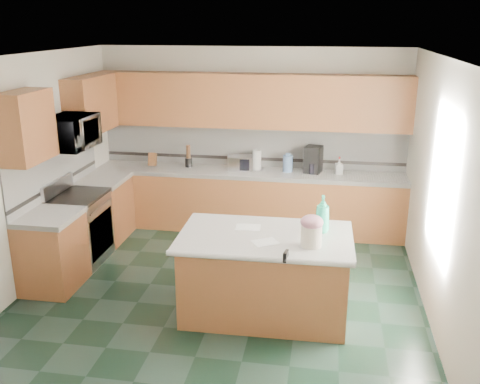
% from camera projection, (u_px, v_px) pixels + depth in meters
% --- Properties ---
extents(floor, '(4.60, 4.60, 0.00)m').
position_uv_depth(floor, '(223.00, 290.00, 6.35)').
color(floor, black).
rests_on(floor, ground).
extents(ceiling, '(4.60, 4.60, 0.00)m').
position_uv_depth(ceiling, '(220.00, 56.00, 5.52)').
color(ceiling, white).
rests_on(ceiling, ground).
extents(wall_back, '(4.60, 0.04, 2.70)m').
position_uv_depth(wall_back, '(252.00, 138.00, 8.11)').
color(wall_back, silver).
rests_on(wall_back, ground).
extents(wall_front, '(4.60, 0.04, 2.70)m').
position_uv_depth(wall_front, '(156.00, 274.00, 3.76)').
color(wall_front, silver).
rests_on(wall_front, ground).
extents(wall_left, '(0.04, 4.60, 2.70)m').
position_uv_depth(wall_left, '(29.00, 172.00, 6.30)').
color(wall_left, silver).
rests_on(wall_left, ground).
extents(wall_right, '(0.04, 4.60, 2.70)m').
position_uv_depth(wall_right, '(439.00, 192.00, 5.57)').
color(wall_right, silver).
rests_on(wall_right, ground).
extents(back_base_cab, '(4.60, 0.60, 0.86)m').
position_uv_depth(back_base_cab, '(248.00, 202.00, 8.09)').
color(back_base_cab, '#5A301A').
rests_on(back_base_cab, ground).
extents(back_countertop, '(4.60, 0.64, 0.06)m').
position_uv_depth(back_countertop, '(248.00, 173.00, 7.95)').
color(back_countertop, white).
rests_on(back_countertop, back_base_cab).
extents(back_upper_cab, '(4.60, 0.33, 0.78)m').
position_uv_depth(back_upper_cab, '(250.00, 101.00, 7.76)').
color(back_upper_cab, '#5A301A').
rests_on(back_upper_cab, wall_back).
extents(back_backsplash, '(4.60, 0.02, 0.63)m').
position_uv_depth(back_backsplash, '(251.00, 146.00, 8.12)').
color(back_backsplash, silver).
rests_on(back_backsplash, back_countertop).
extents(back_accent_band, '(4.60, 0.01, 0.05)m').
position_uv_depth(back_accent_band, '(251.00, 158.00, 8.17)').
color(back_accent_band, black).
rests_on(back_accent_band, back_countertop).
extents(left_base_cab_rear, '(0.60, 0.82, 0.86)m').
position_uv_depth(left_base_cab_rear, '(105.00, 210.00, 7.74)').
color(left_base_cab_rear, '#5A301A').
rests_on(left_base_cab_rear, ground).
extents(left_counter_rear, '(0.64, 0.82, 0.06)m').
position_uv_depth(left_counter_rear, '(102.00, 180.00, 7.60)').
color(left_counter_rear, white).
rests_on(left_counter_rear, left_base_cab_rear).
extents(left_base_cab_front, '(0.60, 0.72, 0.86)m').
position_uv_depth(left_base_cab_front, '(52.00, 253.00, 6.30)').
color(left_base_cab_front, '#5A301A').
rests_on(left_base_cab_front, ground).
extents(left_counter_front, '(0.64, 0.72, 0.06)m').
position_uv_depth(left_counter_front, '(48.00, 217.00, 6.16)').
color(left_counter_front, white).
rests_on(left_counter_front, left_base_cab_front).
extents(left_backsplash, '(0.02, 2.30, 0.63)m').
position_uv_depth(left_backsplash, '(55.00, 169.00, 6.85)').
color(left_backsplash, silver).
rests_on(left_backsplash, wall_left).
extents(left_accent_band, '(0.01, 2.30, 0.05)m').
position_uv_depth(left_accent_band, '(57.00, 184.00, 6.90)').
color(left_accent_band, black).
rests_on(left_accent_band, wall_left).
extents(left_upper_cab_rear, '(0.33, 1.09, 0.78)m').
position_uv_depth(left_upper_cab_rear, '(91.00, 104.00, 7.43)').
color(left_upper_cab_rear, '#5A301A').
rests_on(left_upper_cab_rear, wall_left).
extents(left_upper_cab_front, '(0.33, 0.72, 0.78)m').
position_uv_depth(left_upper_cab_front, '(26.00, 127.00, 5.86)').
color(left_upper_cab_front, '#5A301A').
rests_on(left_upper_cab_front, wall_left).
extents(range_body, '(0.60, 0.76, 0.88)m').
position_uv_depth(range_body, '(80.00, 230.00, 7.00)').
color(range_body, '#B7B7BC').
rests_on(range_body, ground).
extents(range_oven_door, '(0.02, 0.68, 0.55)m').
position_uv_depth(range_oven_door, '(101.00, 234.00, 6.96)').
color(range_oven_door, black).
rests_on(range_oven_door, range_body).
extents(range_cooktop, '(0.62, 0.78, 0.04)m').
position_uv_depth(range_cooktop, '(77.00, 196.00, 6.86)').
color(range_cooktop, black).
rests_on(range_cooktop, range_body).
extents(range_handle, '(0.02, 0.66, 0.02)m').
position_uv_depth(range_handle, '(101.00, 207.00, 6.84)').
color(range_handle, '#B7B7BC').
rests_on(range_handle, range_body).
extents(range_backguard, '(0.06, 0.76, 0.18)m').
position_uv_depth(range_backguard, '(57.00, 186.00, 6.86)').
color(range_backguard, '#B7B7BC').
rests_on(range_backguard, range_body).
extents(microwave, '(0.50, 0.73, 0.41)m').
position_uv_depth(microwave, '(71.00, 132.00, 6.60)').
color(microwave, '#B7B7BC').
rests_on(microwave, wall_left).
extents(island_base, '(1.72, 1.00, 0.86)m').
position_uv_depth(island_base, '(265.00, 277.00, 5.72)').
color(island_base, '#5A301A').
rests_on(island_base, ground).
extents(island_top, '(1.82, 1.10, 0.06)m').
position_uv_depth(island_top, '(265.00, 237.00, 5.58)').
color(island_top, white).
rests_on(island_top, island_base).
extents(island_bullnose, '(1.81, 0.09, 0.06)m').
position_uv_depth(island_bullnose, '(259.00, 259.00, 5.08)').
color(island_bullnose, white).
rests_on(island_bullnose, island_base).
extents(treat_jar, '(0.21, 0.21, 0.22)m').
position_uv_depth(treat_jar, '(311.00, 236.00, 5.27)').
color(treat_jar, beige).
rests_on(treat_jar, island_top).
extents(treat_jar_lid, '(0.23, 0.23, 0.14)m').
position_uv_depth(treat_jar_lid, '(312.00, 222.00, 5.22)').
color(treat_jar_lid, '#CB819A').
rests_on(treat_jar_lid, treat_jar).
extents(treat_jar_knob, '(0.07, 0.03, 0.03)m').
position_uv_depth(treat_jar_knob, '(312.00, 217.00, 5.21)').
color(treat_jar_knob, tan).
rests_on(treat_jar_knob, treat_jar_lid).
extents(treat_jar_knob_end_l, '(0.04, 0.04, 0.04)m').
position_uv_depth(treat_jar_knob_end_l, '(308.00, 217.00, 5.21)').
color(treat_jar_knob_end_l, tan).
rests_on(treat_jar_knob_end_l, treat_jar_lid).
extents(treat_jar_knob_end_r, '(0.04, 0.04, 0.04)m').
position_uv_depth(treat_jar_knob_end_r, '(316.00, 218.00, 5.20)').
color(treat_jar_knob_end_r, tan).
rests_on(treat_jar_knob_end_r, treat_jar_lid).
extents(soap_bottle_island, '(0.17, 0.17, 0.40)m').
position_uv_depth(soap_bottle_island, '(323.00, 214.00, 5.60)').
color(soap_bottle_island, '#21B389').
rests_on(soap_bottle_island, island_top).
extents(paper_sheet_a, '(0.31, 0.29, 0.00)m').
position_uv_depth(paper_sheet_a, '(265.00, 242.00, 5.38)').
color(paper_sheet_a, white).
rests_on(paper_sheet_a, island_top).
extents(paper_sheet_b, '(0.28, 0.22, 0.00)m').
position_uv_depth(paper_sheet_b, '(248.00, 227.00, 5.77)').
color(paper_sheet_b, white).
rests_on(paper_sheet_b, island_top).
extents(clamp_body, '(0.05, 0.11, 0.10)m').
position_uv_depth(clamp_body, '(286.00, 256.00, 5.05)').
color(clamp_body, black).
rests_on(clamp_body, island_top).
extents(clamp_handle, '(0.02, 0.08, 0.02)m').
position_uv_depth(clamp_handle, '(285.00, 261.00, 4.99)').
color(clamp_handle, black).
rests_on(clamp_handle, island_top).
extents(knife_block, '(0.11, 0.15, 0.22)m').
position_uv_depth(knife_block, '(152.00, 159.00, 8.20)').
color(knife_block, '#472814').
rests_on(knife_block, back_countertop).
extents(utensil_crock, '(0.11, 0.11, 0.14)m').
position_uv_depth(utensil_crock, '(189.00, 162.00, 8.14)').
color(utensil_crock, black).
rests_on(utensil_crock, back_countertop).
extents(utensil_bundle, '(0.06, 0.06, 0.20)m').
position_uv_depth(utensil_bundle, '(188.00, 152.00, 8.09)').
color(utensil_bundle, '#472814').
rests_on(utensil_bundle, utensil_crock).
extents(toaster_oven, '(0.40, 0.31, 0.21)m').
position_uv_depth(toaster_oven, '(240.00, 163.00, 7.98)').
color(toaster_oven, '#B7B7BC').
rests_on(toaster_oven, back_countertop).
extents(toaster_oven_door, '(0.33, 0.01, 0.17)m').
position_uv_depth(toaster_oven_door, '(238.00, 165.00, 7.87)').
color(toaster_oven_door, black).
rests_on(toaster_oven_door, toaster_oven).
extents(paper_towel, '(0.13, 0.13, 0.29)m').
position_uv_depth(paper_towel, '(257.00, 160.00, 7.97)').
color(paper_towel, white).
rests_on(paper_towel, back_countertop).
extents(paper_towel_base, '(0.20, 0.20, 0.01)m').
position_uv_depth(paper_towel_base, '(257.00, 169.00, 8.02)').
color(paper_towel_base, '#B7B7BC').
rests_on(paper_towel_base, back_countertop).
extents(water_jug, '(0.15, 0.15, 0.24)m').
position_uv_depth(water_jug, '(288.00, 164.00, 7.87)').
color(water_jug, '#5779AB').
rests_on(water_jug, back_countertop).
extents(water_jug_neck, '(0.07, 0.07, 0.03)m').
position_uv_depth(water_jug_neck, '(288.00, 154.00, 7.83)').
color(water_jug_neck, '#5779AB').
rests_on(water_jug_neck, water_jug).
extents(coffee_maker, '(0.28, 0.30, 0.39)m').
position_uv_depth(coffee_maker, '(313.00, 159.00, 7.81)').
color(coffee_maker, black).
rests_on(coffee_maker, back_countertop).
extents(coffee_carafe, '(0.16, 0.16, 0.16)m').
position_uv_depth(coffee_carafe, '(313.00, 168.00, 7.79)').
color(coffee_carafe, black).
rests_on(coffee_carafe, back_countertop).
extents(soap_bottle_back, '(0.12, 0.12, 0.23)m').
position_uv_depth(soap_bottle_back, '(339.00, 166.00, 7.75)').
color(soap_bottle_back, white).
rests_on(soap_bottle_back, back_countertop).
extents(soap_back_cap, '(0.02, 0.02, 0.03)m').
position_uv_depth(soap_back_cap, '(340.00, 158.00, 7.71)').
color(soap_back_cap, red).
rests_on(soap_back_cap, soap_bottle_back).
extents(window_light_proxy, '(0.02, 1.40, 1.10)m').
position_uv_depth(window_light_proxy, '(442.00, 183.00, 5.34)').
color(window_light_proxy, white).
rests_on(window_light_proxy, wall_right).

